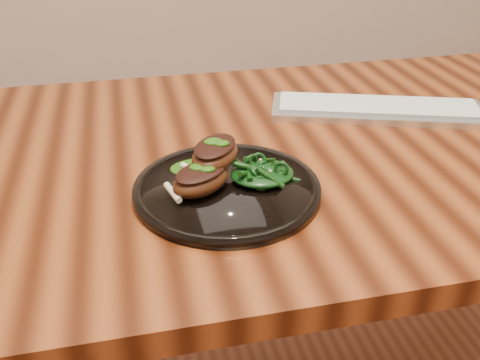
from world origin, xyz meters
name	(u,v)px	position (x,y,z in m)	size (l,w,h in m)	color
desk	(280,183)	(0.00, 0.00, 0.67)	(1.60, 0.80, 0.75)	#381407
plate	(227,189)	(-0.13, -0.15, 0.76)	(0.28, 0.28, 0.02)	black
lamb_chop_front	(201,179)	(-0.17, -0.16, 0.79)	(0.11, 0.11, 0.04)	#431E0C
lamb_chop_back	(215,153)	(-0.14, -0.12, 0.81)	(0.11, 0.12, 0.04)	#431E0C
herb_smear	(198,167)	(-0.16, -0.09, 0.77)	(0.09, 0.06, 0.01)	#154207
greens_heap	(262,170)	(-0.07, -0.14, 0.78)	(0.10, 0.09, 0.04)	black
keyboard	(378,109)	(0.22, 0.09, 0.76)	(0.43, 0.25, 0.02)	silver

